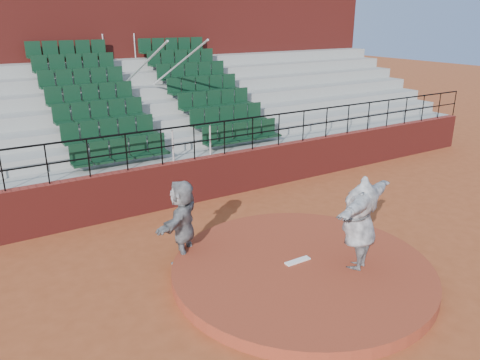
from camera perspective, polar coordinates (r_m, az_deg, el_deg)
ground at (r=10.26m, az=7.51°, el=-11.39°), size 90.00×90.00×0.00m
pitchers_mound at (r=10.20m, az=7.54°, el=-10.78°), size 5.50×5.50×0.25m
pitching_rubber at (r=10.23m, az=7.04°, el=-9.76°), size 0.60×0.15×0.03m
boundary_wall at (r=13.83m, az=-5.45°, el=-0.01°), size 24.00×0.30×1.30m
wall_railing at (r=13.44m, az=-5.64°, el=5.54°), size 24.04×0.05×1.03m
seating_deck at (r=16.85m, az=-11.13°, el=6.01°), size 24.00×5.97×4.63m
press_box_facade at (r=20.23m, az=-15.69°, el=13.94°), size 24.00×3.00×7.10m
pitcher at (r=9.80m, az=14.33°, el=-5.09°), size 2.54×1.60×2.02m
fielder at (r=10.42m, az=-7.02°, el=-4.98°), size 1.66×1.62×1.90m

